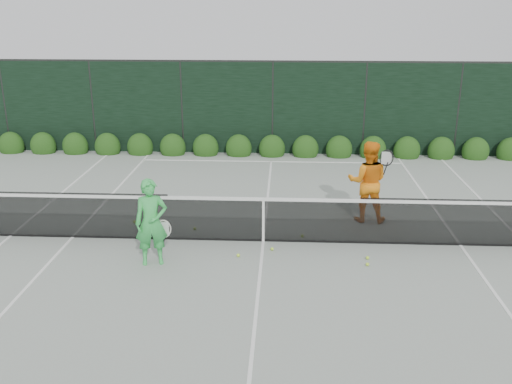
{
  "coord_description": "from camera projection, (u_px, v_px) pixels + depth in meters",
  "views": [
    {
      "loc": [
        0.43,
        -11.12,
        4.8
      ],
      "look_at": [
        -0.17,
        0.3,
        1.0
      ],
      "focal_mm": 40.0,
      "sensor_mm": 36.0,
      "label": 1
    }
  ],
  "objects": [
    {
      "name": "hedge_row",
      "position": [
        272.0,
        149.0,
        18.78
      ],
      "size": [
        31.66,
        0.65,
        0.94
      ],
      "color": "#193D10",
      "rests_on": "ground"
    },
    {
      "name": "windscreen_fence",
      "position": [
        257.0,
        221.0,
        9.03
      ],
      "size": [
        32.0,
        21.07,
        3.06
      ],
      "color": "black",
      "rests_on": "ground"
    },
    {
      "name": "tennis_net",
      "position": [
        262.0,
        218.0,
        11.91
      ],
      "size": [
        12.9,
        0.1,
        1.07
      ],
      "color": "black",
      "rests_on": "ground"
    },
    {
      "name": "player_man",
      "position": [
        368.0,
        182.0,
        12.95
      ],
      "size": [
        1.0,
        0.82,
        1.88
      ],
      "rotation": [
        0.0,
        0.0,
        3.02
      ],
      "color": "orange",
      "rests_on": "ground"
    },
    {
      "name": "tennis_balls",
      "position": [
        264.0,
        244.0,
        11.87
      ],
      "size": [
        5.15,
        2.06,
        0.07
      ],
      "color": "#C2F436",
      "rests_on": "ground"
    },
    {
      "name": "player_woman",
      "position": [
        151.0,
        222.0,
        10.81
      ],
      "size": [
        0.7,
        0.55,
        1.69
      ],
      "rotation": [
        0.0,
        0.0,
        0.26
      ],
      "color": "#39C455",
      "rests_on": "ground"
    },
    {
      "name": "court_lines",
      "position": [
        263.0,
        241.0,
        12.07
      ],
      "size": [
        11.03,
        23.83,
        0.01
      ],
      "color": "white",
      "rests_on": "ground"
    },
    {
      "name": "ground",
      "position": [
        263.0,
        241.0,
        12.07
      ],
      "size": [
        80.0,
        80.0,
        0.0
      ],
      "primitive_type": "plane",
      "color": "gray",
      "rests_on": "ground"
    }
  ]
}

